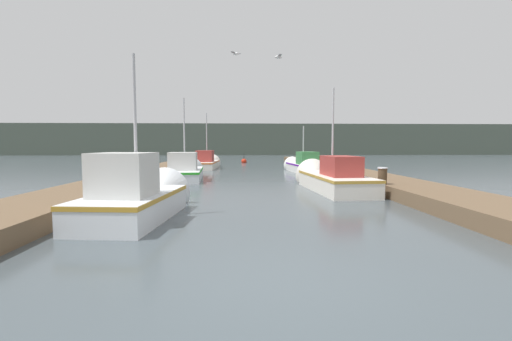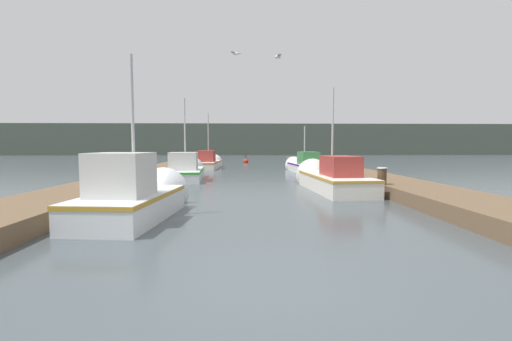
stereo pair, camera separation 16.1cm
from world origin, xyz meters
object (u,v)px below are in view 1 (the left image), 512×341
Objects in this scene: fishing_boat_4 at (207,162)px; channel_buoy at (244,161)px; fishing_boat_0 at (139,196)px; seagull_lead at (278,57)px; fishing_boat_3 at (302,165)px; mooring_piling_0 at (320,164)px; fishing_boat_2 at (185,171)px; fishing_boat_1 at (330,178)px; seagull_1 at (236,54)px; mooring_piling_1 at (382,182)px.

fishing_boat_4 reaches higher than channel_buoy.
seagull_lead is at bearing 54.34° from fishing_boat_0.
fishing_boat_4 is at bearing 141.85° from fishing_boat_3.
fishing_boat_0 is at bearing -120.26° from mooring_piling_0.
fishing_boat_0 is 7.88m from seagull_lead.
fishing_boat_3 reaches higher than channel_buoy.
mooring_piling_0 is 10.58m from seagull_lead.
fishing_boat_2 is at bearing -157.92° from mooring_piling_0.
fishing_boat_1 is 6.76m from seagull_1.
mooring_piling_1 is 8.16m from seagull_1.
channel_buoy is (3.36, 16.42, -0.28)m from fishing_boat_2.
fishing_boat_2 is 0.91× the size of fishing_boat_4.
seagull_1 reaches higher than fishing_boat_2.
fishing_boat_3 is 12.77m from channel_buoy.
fishing_boat_1 reaches higher than fishing_boat_0.
fishing_boat_1 is 21.51m from channel_buoy.
fishing_boat_2 is 8.44m from fishing_boat_3.
fishing_boat_2 is at bearing -90.19° from fishing_boat_4.
seagull_1 is at bearing -127.30° from mooring_piling_0.
seagull_lead is (-3.62, 1.58, 4.77)m from mooring_piling_1.
fishing_boat_3 is 10.61m from seagull_1.
mooring_piling_0 is (7.84, 13.43, 0.06)m from fishing_boat_0.
fishing_boat_0 is 0.78× the size of fishing_boat_1.
mooring_piling_1 is at bearing -78.30° from channel_buoy.
channel_buoy is (-4.83, 23.35, -0.38)m from mooring_piling_1.
fishing_boat_2 is 4.96× the size of mooring_piling_0.
mooring_piling_0 is at bearing 145.31° from seagull_lead.
fishing_boat_4 is at bearing 111.56° from fishing_boat_1.
fishing_boat_1 is 10.60× the size of seagull_lead.
seagull_lead reaches higher than mooring_piling_1.
fishing_boat_1 is 5.67× the size of channel_buoy.
seagull_lead is at bearing 156.43° from mooring_piling_1.
seagull_lead is (-3.71, -8.71, 4.72)m from mooring_piling_0.
fishing_boat_2 is at bearing 139.74° from mooring_piling_1.
fishing_boat_0 is 8.36m from mooring_piling_1.
fishing_boat_1 is 0.98× the size of fishing_boat_3.
fishing_boat_4 is 13.86m from seagull_1.
fishing_boat_2 reaches higher than channel_buoy.
fishing_boat_3 is at bearing 83.22° from fishing_boat_1.
mooring_piling_1 is (-0.09, -10.29, -0.05)m from mooring_piling_0.
mooring_piling_0 is at bearing 76.03° from fishing_boat_1.
seagull_lead is (-2.71, -9.62, 4.85)m from fishing_boat_3.
mooring_piling_0 reaches higher than channel_buoy.
fishing_boat_0 is at bearing -144.55° from fishing_boat_1.
fishing_boat_3 is at bearing -166.65° from seagull_1.
fishing_boat_4 reaches higher than fishing_boat_0.
mooring_piling_0 is 2.39× the size of seagull_1.
fishing_boat_2 is (-0.44, 10.08, -0.09)m from fishing_boat_0.
seagull_lead is at bearing -170.39° from fishing_boat_1.
fishing_boat_0 is 8.61m from seagull_1.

